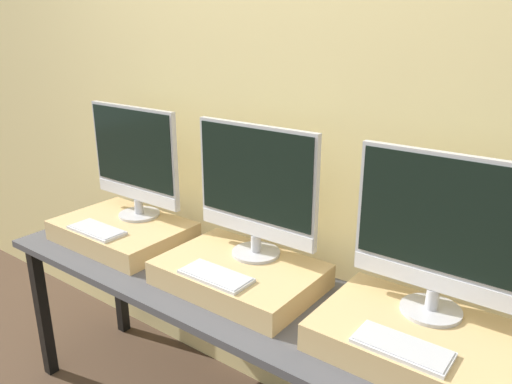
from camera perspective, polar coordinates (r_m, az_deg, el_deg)
wall_back at (r=2.00m, az=4.09°, el=7.83°), size 8.00×0.04×2.60m
workbench at (r=1.96m, az=-2.24°, el=-12.64°), size 2.18×0.58×0.73m
wooden_riser_left at (r=2.36m, az=-14.97°, el=-4.34°), size 0.59×0.41×0.09m
monitor_left at (r=2.32m, az=-13.70°, el=3.68°), size 0.53×0.19×0.51m
keyboard_left at (r=2.27m, az=-17.76°, el=-4.15°), size 0.27×0.12×0.01m
wooden_riser_center at (r=1.91m, az=-1.85°, el=-9.37°), size 0.59×0.41×0.09m
monitor_center at (r=1.86m, az=-0.03°, el=0.50°), size 0.53×0.19×0.51m
keyboard_center at (r=1.80m, az=-4.62°, el=-9.50°), size 0.27×0.12×0.01m
wooden_riser_right at (r=1.64m, az=17.97°, el=-15.74°), size 0.59×0.41×0.09m
monitor_right at (r=1.57m, az=20.37°, el=-4.24°), size 0.53×0.19×0.51m
keyboard_right at (r=1.50m, az=16.35°, el=-16.64°), size 0.27×0.12×0.01m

